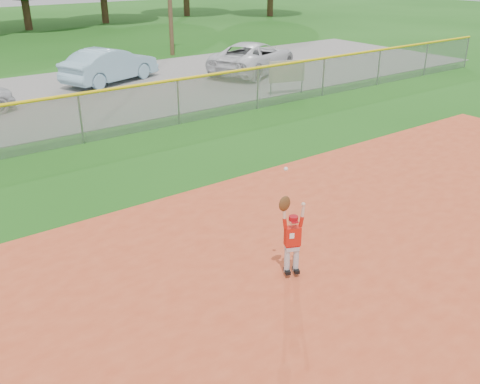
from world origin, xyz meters
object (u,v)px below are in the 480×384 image
car_blue (110,65)px  sponsor_sign (287,72)px  car_white_b (253,57)px  ballplayer (291,235)px

car_blue → sponsor_sign: bearing=-162.7°
car_white_b → ballplayer: bearing=119.5°
car_white_b → sponsor_sign: size_ratio=3.52×
car_white_b → sponsor_sign: bearing=135.1°
sponsor_sign → ballplayer: 13.49m
ballplayer → sponsor_sign: bearing=49.1°
ballplayer → car_white_b: bearing=54.2°
car_white_b → sponsor_sign: car_white_b is taller
ballplayer → car_blue: bearing=76.1°
car_blue → sponsor_sign: car_blue is taller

